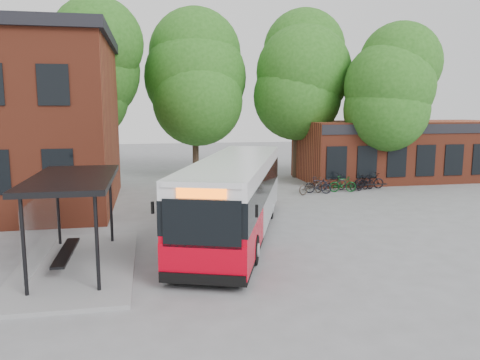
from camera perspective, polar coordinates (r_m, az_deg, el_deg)
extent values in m
plane|color=slate|center=(16.58, -2.98, -8.46)|extent=(100.00, 100.00, 0.00)
imported|color=#3F362F|center=(27.12, 8.67, -0.69)|extent=(1.96, 1.37, 0.98)
imported|color=black|center=(27.38, 9.47, -0.67)|extent=(1.59, 1.03, 0.93)
imported|color=black|center=(28.51, 11.15, -0.26)|extent=(1.97, 0.86, 1.01)
imported|color=#0B3815|center=(28.08, 12.41, -0.49)|extent=(1.65, 0.68, 0.96)
imported|color=black|center=(28.91, 14.35, -0.40)|extent=(1.71, 1.15, 0.85)
imported|color=black|center=(29.07, 15.02, -0.28)|extent=(1.62, 1.05, 0.95)
imported|color=black|center=(29.65, 15.44, -0.08)|extent=(1.91, 0.72, 0.99)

